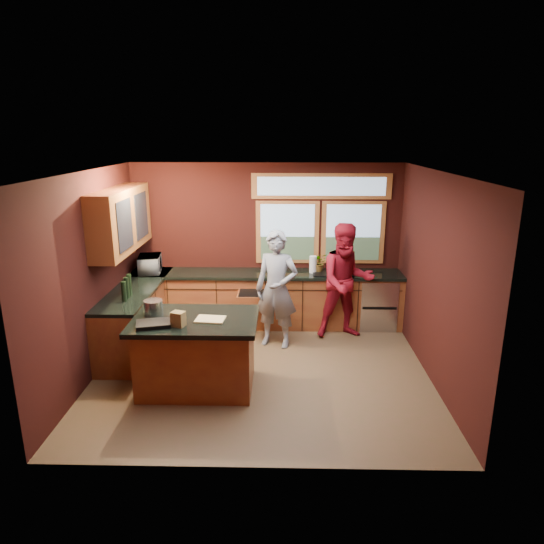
{
  "coord_description": "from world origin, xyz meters",
  "views": [
    {
      "loc": [
        0.28,
        -6.03,
        3.16
      ],
      "look_at": [
        0.13,
        0.4,
        1.31
      ],
      "focal_mm": 32.0,
      "sensor_mm": 36.0,
      "label": 1
    }
  ],
  "objects_px": {
    "stock_pot": "(153,307)",
    "cutting_board": "(210,319)",
    "person_red": "(346,281)",
    "island": "(197,353)",
    "person_grey": "(277,289)"
  },
  "relations": [
    {
      "from": "person_grey",
      "to": "cutting_board",
      "type": "bearing_deg",
      "value": -103.25
    },
    {
      "from": "person_grey",
      "to": "stock_pot",
      "type": "height_order",
      "value": "person_grey"
    },
    {
      "from": "person_grey",
      "to": "stock_pot",
      "type": "bearing_deg",
      "value": -125.93
    },
    {
      "from": "person_grey",
      "to": "person_red",
      "type": "distance_m",
      "value": 1.15
    },
    {
      "from": "island",
      "to": "person_grey",
      "type": "relative_size",
      "value": 0.86
    },
    {
      "from": "person_grey",
      "to": "stock_pot",
      "type": "relative_size",
      "value": 7.48
    },
    {
      "from": "cutting_board",
      "to": "person_red",
      "type": "bearing_deg",
      "value": 42.79
    },
    {
      "from": "cutting_board",
      "to": "stock_pot",
      "type": "bearing_deg",
      "value": 165.07
    },
    {
      "from": "stock_pot",
      "to": "person_red",
      "type": "bearing_deg",
      "value": 30.37
    },
    {
      "from": "island",
      "to": "cutting_board",
      "type": "relative_size",
      "value": 4.43
    },
    {
      "from": "island",
      "to": "stock_pot",
      "type": "distance_m",
      "value": 0.8
    },
    {
      "from": "person_grey",
      "to": "island",
      "type": "bearing_deg",
      "value": -110.11
    },
    {
      "from": "person_red",
      "to": "cutting_board",
      "type": "height_order",
      "value": "person_red"
    },
    {
      "from": "stock_pot",
      "to": "cutting_board",
      "type": "bearing_deg",
      "value": -14.93
    },
    {
      "from": "island",
      "to": "person_grey",
      "type": "xyz_separation_m",
      "value": [
        1.0,
        1.33,
        0.42
      ]
    }
  ]
}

